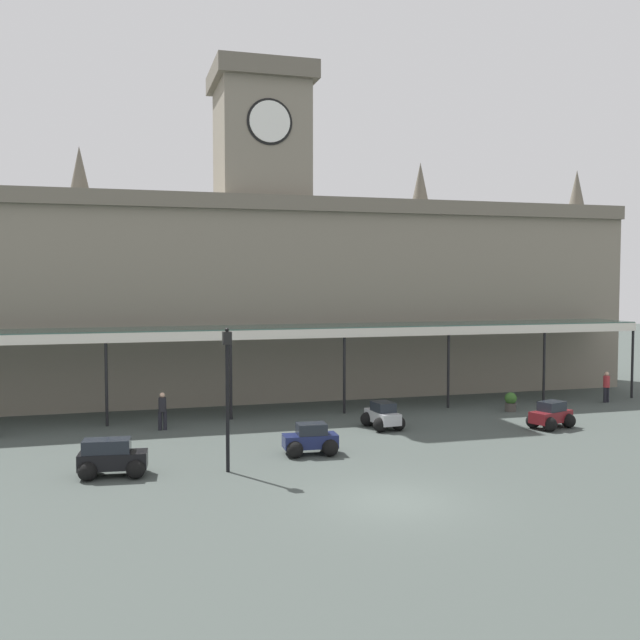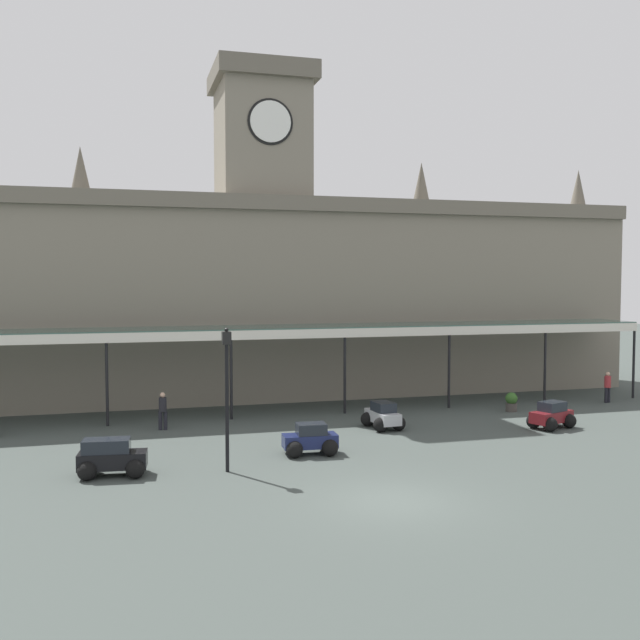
# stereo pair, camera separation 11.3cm
# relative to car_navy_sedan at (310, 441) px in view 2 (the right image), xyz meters

# --- Properties ---
(ground_plane) EXTENTS (140.00, 140.00, 0.00)m
(ground_plane) POSITION_rel_car_navy_sedan_xyz_m (0.95, -6.20, -0.50)
(ground_plane) COLOR #3F4844
(station_building) EXTENTS (43.45, 6.44, 18.45)m
(station_building) POSITION_rel_car_navy_sedan_xyz_m (0.95, 14.27, 5.61)
(station_building) COLOR gray
(station_building) RESTS_ON ground
(entrance_canopy) EXTENTS (39.67, 3.26, 4.29)m
(entrance_canopy) POSITION_rel_car_navy_sedan_xyz_m (0.95, 8.83, 3.63)
(entrance_canopy) COLOR #38564C
(entrance_canopy) RESTS_ON ground
(car_navy_sedan) EXTENTS (2.10, 1.59, 1.19)m
(car_navy_sedan) POSITION_rel_car_navy_sedan_xyz_m (0.00, 0.00, 0.00)
(car_navy_sedan) COLOR #19214C
(car_navy_sedan) RESTS_ON ground
(car_silver_sedan) EXTENTS (1.64, 2.12, 1.19)m
(car_silver_sedan) POSITION_rel_car_navy_sedan_xyz_m (4.34, 3.70, 0.00)
(car_silver_sedan) COLOR #B2B5BA
(car_silver_sedan) RESTS_ON ground
(car_black_estate) EXTENTS (2.33, 1.70, 1.27)m
(car_black_estate) POSITION_rel_car_navy_sedan_xyz_m (-7.23, -1.08, 0.06)
(car_black_estate) COLOR black
(car_black_estate) RESTS_ON ground
(car_maroon_sedan) EXTENTS (2.23, 1.93, 1.19)m
(car_maroon_sedan) POSITION_rel_car_navy_sedan_xyz_m (11.62, 1.72, 0.00)
(car_maroon_sedan) COLOR maroon
(car_maroon_sedan) RESTS_ON ground
(pedestrian_near_entrance) EXTENTS (0.38, 0.34, 1.67)m
(pedestrian_near_entrance) POSITION_rel_car_navy_sedan_xyz_m (18.38, 6.72, 0.41)
(pedestrian_near_entrance) COLOR black
(pedestrian_near_entrance) RESTS_ON ground
(pedestrian_beside_cars) EXTENTS (0.39, 0.34, 1.67)m
(pedestrian_beside_cars) POSITION_rel_car_navy_sedan_xyz_m (-5.15, 5.99, 0.41)
(pedestrian_beside_cars) COLOR black
(pedestrian_beside_cars) RESTS_ON ground
(victorian_lamppost) EXTENTS (0.30, 0.30, 4.99)m
(victorian_lamppost) POSITION_rel_car_navy_sedan_xyz_m (-3.38, -1.60, 2.59)
(victorian_lamppost) COLOR black
(victorian_lamppost) RESTS_ON ground
(traffic_cone) EXTENTS (0.40, 0.40, 0.57)m
(traffic_cone) POSITION_rel_car_navy_sedan_xyz_m (13.44, 4.32, -0.22)
(traffic_cone) COLOR orange
(traffic_cone) RESTS_ON ground
(planter_by_canopy) EXTENTS (0.60, 0.60, 0.96)m
(planter_by_canopy) POSITION_rel_car_navy_sedan_xyz_m (12.02, 5.80, -0.01)
(planter_by_canopy) COLOR #47423D
(planter_by_canopy) RESTS_ON ground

